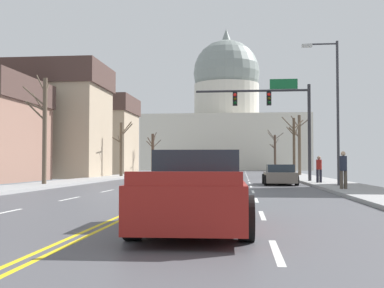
{
  "coord_description": "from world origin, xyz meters",
  "views": [
    {
      "loc": [
        2.98,
        -21.31,
        1.36
      ],
      "look_at": [
        -1.76,
        25.3,
        3.17
      ],
      "focal_mm": 45.82,
      "sensor_mm": 36.0,
      "label": 1
    }
  ],
  "objects": [
    {
      "name": "flank_building_01",
      "position": [
        -15.69,
        38.27,
        4.85
      ],
      "size": [
        10.65,
        8.57,
        9.56
      ],
      "color": "tan",
      "rests_on": "ground"
    },
    {
      "name": "flank_building_00",
      "position": [
        -16.01,
        22.05,
        5.25
      ],
      "size": [
        13.14,
        7.69,
        10.36
      ],
      "color": "tan",
      "rests_on": "ground"
    },
    {
      "name": "sedan_oncoming_01",
      "position": [
        -1.88,
        27.15,
        0.55
      ],
      "size": [
        2.18,
        4.61,
        1.17
      ],
      "color": "#9EA3A8",
      "rests_on": "ground"
    },
    {
      "name": "bare_tree_03",
      "position": [
        -8.13,
        23.17,
        2.79
      ],
      "size": [
        1.96,
        1.83,
        4.99
      ],
      "color": "brown",
      "rests_on": "ground"
    },
    {
      "name": "signal_gantry",
      "position": [
        5.42,
        12.77,
        5.13
      ],
      "size": [
        7.91,
        0.41,
        7.02
      ],
      "color": "#28282D",
      "rests_on": "ground"
    },
    {
      "name": "pedestrian_01",
      "position": [
        7.75,
        9.75,
        1.05
      ],
      "size": [
        0.35,
        0.34,
        1.65
      ],
      "color": "black",
      "rests_on": "ground"
    },
    {
      "name": "sedan_near_01",
      "position": [
        1.79,
        2.7,
        0.55
      ],
      "size": [
        2.07,
        4.28,
        1.15
      ],
      "color": "silver",
      "rests_on": "ground"
    },
    {
      "name": "capitol_building",
      "position": [
        0.0,
        75.53,
        9.35
      ],
      "size": [
        30.81,
        20.11,
        28.16
      ],
      "color": "beige",
      "rests_on": "ground"
    },
    {
      "name": "bare_tree_05",
      "position": [
        -8.52,
        6.16,
        3.48
      ],
      "size": [
        1.27,
        1.74,
        6.53
      ],
      "color": "brown",
      "rests_on": "ground"
    },
    {
      "name": "bare_tree_00",
      "position": [
        8.82,
        29.38,
        3.36
      ],
      "size": [
        2.18,
        1.22,
        6.1
      ],
      "color": "brown",
      "rests_on": "ground"
    },
    {
      "name": "bare_tree_02",
      "position": [
        7.81,
        51.28,
        3.03
      ],
      "size": [
        2.39,
        1.88,
        6.09
      ],
      "color": "#423328",
      "rests_on": "ground"
    },
    {
      "name": "ground",
      "position": [
        0.0,
        -0.0,
        0.02
      ],
      "size": [
        20.0,
        180.0,
        0.2
      ],
      "color": "#4C4C51"
    },
    {
      "name": "sedan_near_00",
      "position": [
        5.33,
        9.62,
        0.59
      ],
      "size": [
        2.05,
        4.38,
        1.26
      ],
      "color": "#6B6056",
      "rests_on": "ground"
    },
    {
      "name": "sedan_near_02",
      "position": [
        1.72,
        -4.75,
        0.59
      ],
      "size": [
        2.11,
        4.7,
        1.25
      ],
      "color": "#1E7247",
      "rests_on": "ground"
    },
    {
      "name": "bare_tree_01",
      "position": [
        -8.35,
        40.37,
        2.77
      ],
      "size": [
        2.17,
        2.27,
        5.15
      ],
      "color": "#423328",
      "rests_on": "ground"
    },
    {
      "name": "bare_tree_04",
      "position": [
        7.85,
        25.18,
        3.12
      ],
      "size": [
        2.18,
        2.28,
        5.58
      ],
      "color": "#4C3D2D",
      "rests_on": "ground"
    },
    {
      "name": "street_lamp_right",
      "position": [
        7.96,
        5.9,
        4.77
      ],
      "size": [
        1.97,
        0.24,
        7.89
      ],
      "color": "#333338",
      "rests_on": "ground"
    },
    {
      "name": "pickup_truck_near_03",
      "position": [
        2.01,
        -10.93,
        0.73
      ],
      "size": [
        2.37,
        5.75,
        1.63
      ],
      "color": "maroon",
      "rests_on": "ground"
    },
    {
      "name": "sedan_oncoming_00",
      "position": [
        -2.04,
        17.89,
        0.58
      ],
      "size": [
        2.09,
        4.46,
        1.22
      ],
      "color": "black",
      "rests_on": "ground"
    },
    {
      "name": "pedestrian_00",
      "position": [
        7.73,
        2.31,
        1.12
      ],
      "size": [
        0.35,
        0.34,
        1.77
      ],
      "color": "#4C4238",
      "rests_on": "ground"
    }
  ]
}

